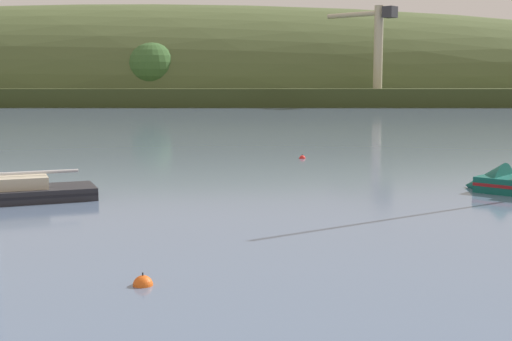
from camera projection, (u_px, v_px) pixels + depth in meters
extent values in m
cube|color=#35401E|center=(229.00, 96.00, 169.92)|extent=(485.20, 101.84, 3.92)
ellipsoid|color=#4C5B33|center=(134.00, 101.00, 190.27)|extent=(390.76, 108.69, 52.27)
sphere|color=#38602D|center=(152.00, 69.00, 159.64)|extent=(12.41, 12.41, 12.41)
cube|color=#4C4C51|center=(377.00, 102.00, 151.02)|extent=(6.07, 6.07, 2.00)
cylinder|color=#BCB293|center=(378.00, 52.00, 149.61)|extent=(1.98, 1.98, 19.83)
cylinder|color=#BCB293|center=(356.00, 15.00, 152.34)|extent=(12.75, 9.32, 1.09)
cube|color=#333338|center=(390.00, 12.00, 146.81)|extent=(3.52, 3.63, 2.38)
cube|color=#232328|center=(16.00, 200.00, 31.50)|extent=(7.55, 5.64, 1.10)
cube|color=black|center=(15.00, 194.00, 31.46)|extent=(7.57, 5.67, 0.12)
cube|color=#BCB299|center=(11.00, 183.00, 31.32)|extent=(3.68, 3.08, 0.55)
cylinder|color=silver|center=(37.00, 172.00, 31.69)|extent=(3.39, 1.86, 0.15)
cone|color=#0F564C|center=(484.00, 187.00, 35.01)|extent=(3.20, 3.34, 2.65)
sphere|color=#EA5B19|center=(143.00, 285.00, 18.51)|extent=(0.55, 0.55, 0.55)
cylinder|color=black|center=(143.00, 274.00, 18.47)|extent=(0.04, 0.04, 0.08)
sphere|color=red|center=(302.00, 158.00, 49.01)|extent=(0.45, 0.45, 0.45)
cylinder|color=black|center=(302.00, 155.00, 48.97)|extent=(0.04, 0.04, 0.08)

